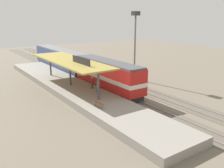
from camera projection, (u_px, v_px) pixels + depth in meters
ground_plane at (107, 84)px, 40.84m from camera, size 120.00×120.00×0.00m
track_near at (97, 86)px, 39.74m from camera, size 3.20×110.00×0.16m
track_far at (120, 82)px, 42.25m from camera, size 3.20×110.00×0.16m
platform at (71, 88)px, 37.11m from camera, size 6.00×44.00×0.90m
station_canopy at (70, 61)px, 35.95m from camera, size 5.20×18.00×4.70m
platform_bench at (99, 104)px, 27.90m from camera, size 0.44×1.70×0.50m
locomotive at (107, 75)px, 36.67m from camera, size 2.93×14.43×4.44m
passenger_carriage_single at (60, 59)px, 51.00m from camera, size 2.90×20.00×4.24m
light_mast at (135, 31)px, 41.86m from camera, size 1.10×1.10×11.70m
person_waiting at (98, 86)px, 33.00m from camera, size 0.34×0.34×1.71m
person_walking at (92, 82)px, 35.08m from camera, size 0.34×0.34×1.71m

